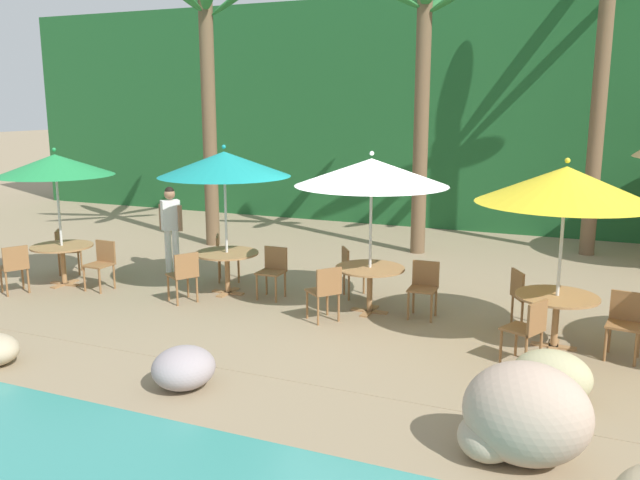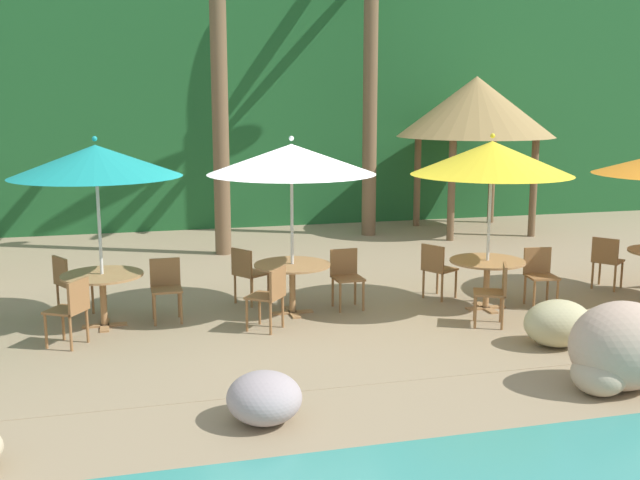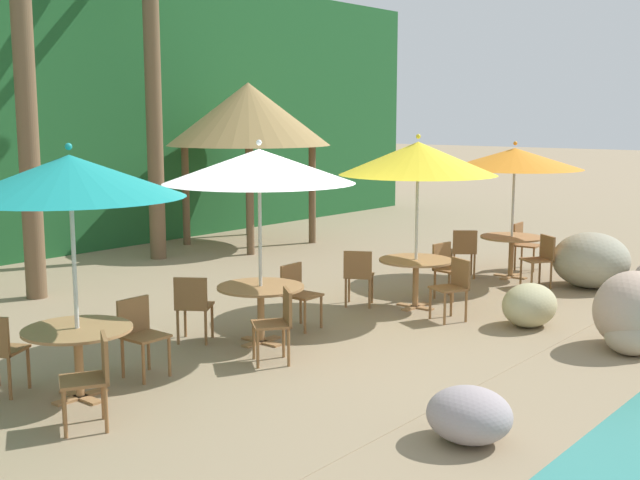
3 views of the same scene
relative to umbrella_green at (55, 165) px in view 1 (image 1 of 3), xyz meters
The scene contains 28 objects.
ground_plane 6.11m from the umbrella_green, ahead, with size 120.00×120.00×0.00m, color #937F60.
terrace_deck 6.10m from the umbrella_green, ahead, with size 18.00×5.20×0.01m.
foliage_backdrop 10.97m from the umbrella_green, 58.70° to the left, with size 28.00×2.40×6.00m.
rock_seawall 8.46m from the umbrella_green, 19.24° to the right, with size 17.67×3.65×1.07m.
umbrella_green is the anchor object (origin of this frame).
dining_table_green 1.59m from the umbrella_green, behind, with size 1.10×1.10×0.74m.
chair_green_seaward 1.89m from the umbrella_green, ahead, with size 0.44×0.44×0.87m.
chair_green_inland 1.89m from the umbrella_green, 131.90° to the left, with size 0.59×0.59×0.87m.
chair_green_left 1.89m from the umbrella_green, 111.97° to the right, with size 0.57×0.57×0.87m.
umbrella_teal 3.14m from the umbrella_green, 12.84° to the left, with size 2.26×2.26×2.60m.
dining_table_teal 3.51m from the umbrella_green, 12.84° to the left, with size 1.10×1.10×0.74m.
chair_teal_seaward 4.33m from the umbrella_green, 11.50° to the left, with size 0.42×0.43×0.87m.
chair_teal_inland 3.37m from the umbrella_green, 28.55° to the left, with size 0.58×0.57×0.87m.
chair_teal_left 3.18m from the umbrella_green, ahead, with size 0.58×0.58×0.87m.
umbrella_white 5.73m from the umbrella_green, ahead, with size 2.38×2.38×2.57m.
dining_table_white 5.95m from the umbrella_green, ahead, with size 1.10×1.10×0.74m.
chair_white_seaward 6.80m from the umbrella_green, ahead, with size 0.44×0.44×0.87m.
chair_white_inland 5.57m from the umbrella_green, 14.37° to the left, with size 0.59×0.59×0.87m.
chair_white_left 5.50m from the umbrella_green, ahead, with size 0.60×0.59×0.87m.
umbrella_yellow 8.52m from the umbrella_green, ahead, with size 2.32×2.32×2.59m.
dining_table_yellow 8.67m from the umbrella_green, ahead, with size 1.10×1.10×0.74m.
chair_yellow_seaward 9.53m from the umbrella_green, ahead, with size 0.47×0.48×0.87m.
chair_yellow_inland 8.25m from the umbrella_green, ahead, with size 0.58×0.58×0.87m.
chair_yellow_left 8.44m from the umbrella_green, ahead, with size 0.56×0.56×0.87m.
palm_tree_nearest 4.70m from the umbrella_green, 81.81° to the left, with size 3.70×3.83×6.26m.
palm_tree_second 7.54m from the umbrella_green, 44.44° to the left, with size 2.66×2.71×5.82m.
palm_tree_third 11.17m from the umbrella_green, 36.32° to the left, with size 3.62×3.76×6.70m.
waiter_in_white 2.35m from the umbrella_green, 49.99° to the left, with size 0.52×0.39×1.70m.
Camera 1 is at (3.27, -9.32, 3.29)m, focal length 37.20 mm.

